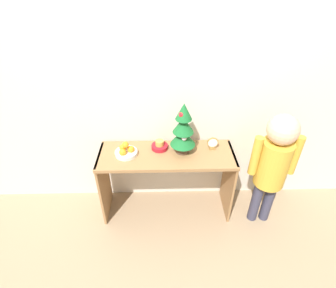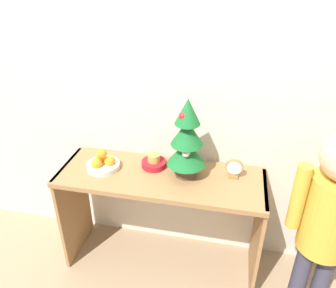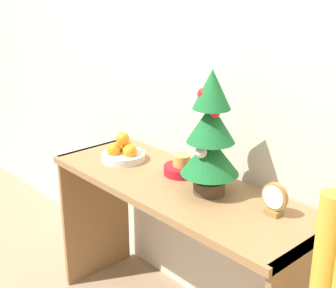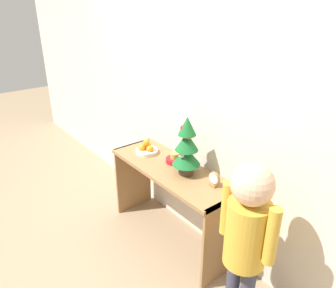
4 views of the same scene
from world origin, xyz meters
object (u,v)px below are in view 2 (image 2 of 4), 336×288
object	(u,v)px
singing_bowl	(154,162)
desk_clock	(234,169)
mini_tree	(187,140)
fruit_bowl	(103,163)
child_figure	(332,209)

from	to	relation	value
singing_bowl	desk_clock	world-z (taller)	desk_clock
mini_tree	fruit_bowl	size ratio (longest dim) A/B	2.41
desk_clock	child_figure	size ratio (longest dim) A/B	0.10
mini_tree	desk_clock	size ratio (longest dim) A/B	4.02
mini_tree	child_figure	size ratio (longest dim) A/B	0.41
fruit_bowl	child_figure	xyz separation A→B (m)	(1.25, -0.15, -0.01)
mini_tree	singing_bowl	xyz separation A→B (m)	(-0.20, 0.05, -0.20)
mini_tree	child_figure	world-z (taller)	mini_tree
mini_tree	child_figure	bearing A→B (deg)	-13.40
singing_bowl	desk_clock	distance (m)	0.47
fruit_bowl	desk_clock	size ratio (longest dim) A/B	1.66
singing_bowl	desk_clock	xyz separation A→B (m)	(0.47, -0.02, 0.03)
child_figure	desk_clock	bearing A→B (deg)	156.11
desk_clock	mini_tree	bearing A→B (deg)	-172.73
fruit_bowl	desk_clock	xyz separation A→B (m)	(0.77, 0.07, 0.02)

